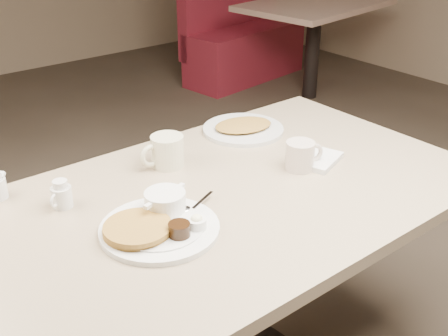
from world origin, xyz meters
TOP-DOWN VIEW (x-y plane):
  - diner_table at (0.00, 0.00)m, footprint 1.50×0.90m
  - main_plate at (-0.26, -0.04)m, footprint 0.41×0.38m
  - coffee_mug_near at (0.27, -0.02)m, footprint 0.14×0.11m
  - napkin at (0.35, -0.02)m, footprint 0.19×0.17m
  - coffee_mug_far at (-0.04, 0.25)m, footprint 0.15×0.11m
  - creamer_left at (-0.41, 0.22)m, footprint 0.08×0.07m
  - hash_plate at (0.32, 0.31)m, footprint 0.35×0.35m
  - booth_back_right at (2.26, 2.52)m, footprint 1.29×1.46m

SIDE VIEW (x-z plane):
  - booth_back_right at x=2.26m, z-range -0.15..0.97m
  - diner_table at x=0.00m, z-range 0.21..0.96m
  - napkin at x=0.35m, z-range 0.75..0.77m
  - hash_plate at x=0.32m, z-range 0.75..0.78m
  - main_plate at x=-0.26m, z-range 0.74..0.81m
  - creamer_left at x=-0.41m, z-range 0.75..0.83m
  - coffee_mug_near at x=0.27m, z-range 0.75..0.84m
  - coffee_mug_far at x=-0.04m, z-range 0.75..0.85m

